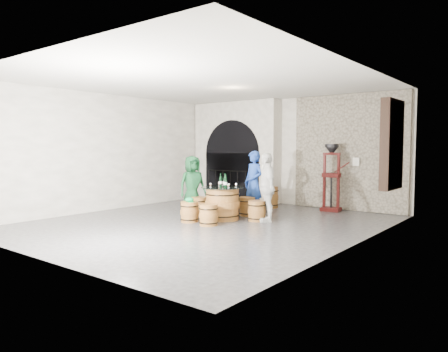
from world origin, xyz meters
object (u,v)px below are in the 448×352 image
Objects in this scene: person_blue at (254,183)px; wine_bottle_right at (225,182)px; barrel_stool_left at (199,206)px; barrel_stool_far at (247,207)px; barrel_stool_right at (257,211)px; barrel_table at (222,203)px; person_white at (267,187)px; barrel_stool_near_left at (189,212)px; side_barrel at (271,197)px; barrel_stool_near_right at (209,215)px; person_green at (192,185)px; wine_bottle_center at (226,182)px; wine_bottle_left at (221,181)px; corking_press at (331,172)px.

wine_bottle_right is at bearing -83.87° from person_blue.
barrel_stool_far is (0.99, 0.71, 0.00)m from barrel_stool_left.
barrel_table is at bearing -155.48° from barrel_stool_right.
person_white is at bearing -24.86° from barrel_stool_far.
barrel_stool_near_left is 0.78× the size of side_barrel.
wine_bottle_right is 0.53× the size of side_barrel.
person_green is at bearing 144.79° from barrel_stool_near_right.
wine_bottle_center reaches higher than barrel_table.
person_blue is at bearing 78.99° from barrel_stool_far.
barrel_stool_right and barrel_stool_near_left have the same top height.
person_white is at bearing 21.90° from wine_bottle_right.
barrel_table is at bearing -7.39° from barrel_stool_left.
barrel_stool_left is 1.51m from person_blue.
barrel_stool_right is 1.00× the size of barrel_stool_near_left.
wine_bottle_center is (0.14, -0.06, 0.53)m from barrel_table.
barrel_table is 1.15m from person_blue.
person_blue is at bearing 128.74° from barrel_stool_right.
barrel_stool_near_left is 1.90m from person_white.
person_green reaches higher than wine_bottle_center.
side_barrel is (0.98, 2.26, -0.46)m from person_green.
wine_bottle_right is at bearing -3.35° from wine_bottle_left.
barrel_stool_far is 1.00× the size of barrel_stool_near_right.
person_blue is 1.03m from wine_bottle_left.
barrel_stool_near_left is 1.10m from wine_bottle_center.
barrel_stool_left is 3.72m from corking_press.
wine_bottle_right is (1.12, -0.08, 0.16)m from person_green.
person_white is at bearing -62.43° from person_green.
wine_bottle_left and wine_bottle_center have the same top height.
barrel_stool_far is 1.61m from side_barrel.
barrel_stool_left is at bearing -171.43° from barrel_stool_right.
person_white is 1.15m from wine_bottle_left.
person_blue is (-0.04, 1.85, 0.59)m from barrel_stool_near_right.
person_green is at bearing 172.61° from barrel_table.
wine_bottle_right is at bearing -113.98° from person_white.
person_green is 0.94× the size of person_white.
corking_press reaches higher than wine_bottle_center.
side_barrel is (0.28, 3.14, 0.07)m from barrel_stool_near_left.
side_barrel is at bearing 100.01° from barrel_stool_far.
barrel_stool_far is 1.00× the size of barrel_stool_right.
barrel_table is 2.14× the size of barrel_stool_near_left.
side_barrel is (-0.32, 1.36, -0.52)m from person_blue.
wine_bottle_center reaches higher than side_barrel.
person_white reaches higher than barrel_stool_left.
wine_bottle_center is (0.97, -0.17, 0.68)m from barrel_stool_left.
wine_bottle_left is 0.18× the size of corking_press.
barrel_stool_left is at bearing -107.19° from side_barrel.
barrel_stool_far is at bearing 79.80° from wine_bottle_right.
barrel_stool_near_left is (-1.16, -1.08, 0.00)m from barrel_stool_right.
wine_bottle_center is at bearing -76.54° from person_blue.
barrel_stool_far is at bearing 35.80° from barrel_stool_left.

